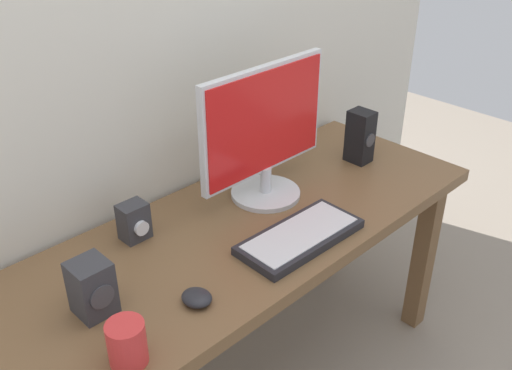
{
  "coord_description": "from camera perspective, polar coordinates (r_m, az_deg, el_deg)",
  "views": [
    {
      "loc": [
        -0.98,
        -1.05,
        1.67
      ],
      "look_at": [
        0.05,
        0.0,
        0.83
      ],
      "focal_mm": 40.63,
      "sensor_mm": 36.0,
      "label": 1
    }
  ],
  "objects": [
    {
      "name": "monitor",
      "position": [
        1.78,
        0.82,
        5.22
      ],
      "size": [
        0.49,
        0.22,
        0.43
      ],
      "color": "silver",
      "rests_on": "desk"
    },
    {
      "name": "audio_controller",
      "position": [
        1.69,
        -11.91,
        -3.54
      ],
      "size": [
        0.08,
        0.08,
        0.11
      ],
      "color": "#333338",
      "rests_on": "desk"
    },
    {
      "name": "speaker_left",
      "position": [
        1.45,
        -15.85,
        -9.71
      ],
      "size": [
        0.09,
        0.09,
        0.14
      ],
      "color": "#333338",
      "rests_on": "desk"
    },
    {
      "name": "keyboard_primary",
      "position": [
        1.67,
        4.37,
        -5.08
      ],
      "size": [
        0.38,
        0.18,
        0.03
      ],
      "color": "#232328",
      "rests_on": "desk"
    },
    {
      "name": "speaker_right",
      "position": [
        2.09,
        10.21,
        4.72
      ],
      "size": [
        0.07,
        0.09,
        0.19
      ],
      "color": "black",
      "rests_on": "desk"
    },
    {
      "name": "coffee_mug",
      "position": [
        1.32,
        -12.59,
        -14.96
      ],
      "size": [
        0.09,
        0.09,
        0.11
      ],
      "primitive_type": "cylinder",
      "color": "red",
      "rests_on": "desk"
    },
    {
      "name": "mouse",
      "position": [
        1.46,
        -5.86,
        -10.97
      ],
      "size": [
        0.08,
        0.09,
        0.03
      ],
      "primitive_type": "ellipsoid",
      "rotation": [
        0.0,
        0.0,
        0.15
      ],
      "color": "#232328",
      "rests_on": "desk"
    },
    {
      "name": "desk",
      "position": [
        1.79,
        -1.2,
        -6.66
      ],
      "size": [
        1.62,
        0.61,
        0.71
      ],
      "color": "brown",
      "rests_on": "ground_plane"
    }
  ]
}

